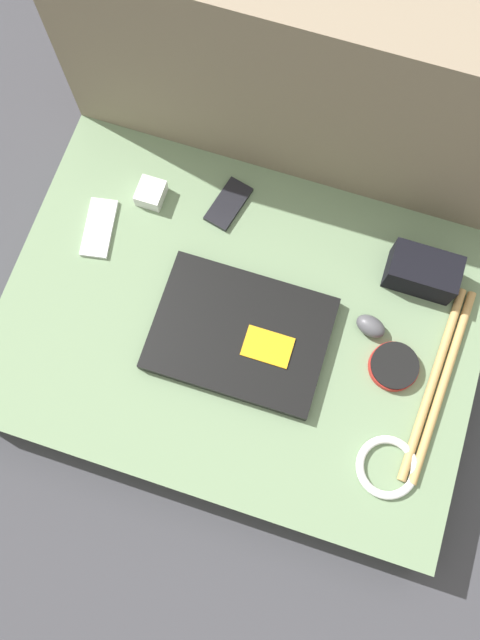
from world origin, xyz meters
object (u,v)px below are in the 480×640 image
phone_silver (99,228)px  charger_brick (151,193)px  laptop (240,334)px  speaker_puck (394,366)px  camera_pouch (423,272)px  phone_black (228,204)px  computer_mouse (371,326)px

phone_silver → charger_brick: charger_brick is taller
laptop → speaker_puck: size_ratio=3.51×
speaker_puck → charger_brick: (-0.55, 0.19, 0.00)m
camera_pouch → phone_black: bearing=175.0°
camera_pouch → charger_brick: bearing=179.5°
camera_pouch → computer_mouse: bearing=-116.9°
computer_mouse → charger_brick: (-0.49, 0.13, -0.00)m
camera_pouch → speaker_puck: bearing=-90.9°
laptop → camera_pouch: bearing=35.9°
phone_silver → laptop: bearing=-30.3°
laptop → charger_brick: 0.34m
laptop → phone_black: (-0.11, 0.25, -0.01)m
computer_mouse → camera_pouch: bearing=78.3°
computer_mouse → laptop: bearing=-143.8°
camera_pouch → charger_brick: camera_pouch is taller
laptop → phone_silver: laptop is taller
phone_black → camera_pouch: size_ratio=0.88×
computer_mouse → phone_silver: 0.57m
laptop → speaker_puck: 0.29m
laptop → charger_brick: bearing=139.2°
laptop → speaker_puck: (0.29, 0.03, -0.00)m
charger_brick → phone_black: bearing=11.1°
phone_silver → camera_pouch: size_ratio=1.00×
phone_silver → phone_black: size_ratio=1.13×
speaker_puck → phone_black: bearing=150.8°
phone_silver → phone_black: (0.23, 0.13, 0.00)m
speaker_puck → camera_pouch: (0.00, 0.19, 0.02)m
computer_mouse → phone_black: (-0.34, 0.16, -0.01)m
phone_black → charger_brick: charger_brick is taller
charger_brick → laptop: bearing=-40.4°
computer_mouse → speaker_puck: size_ratio=0.71×
laptop → computer_mouse: (0.23, 0.09, 0.00)m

